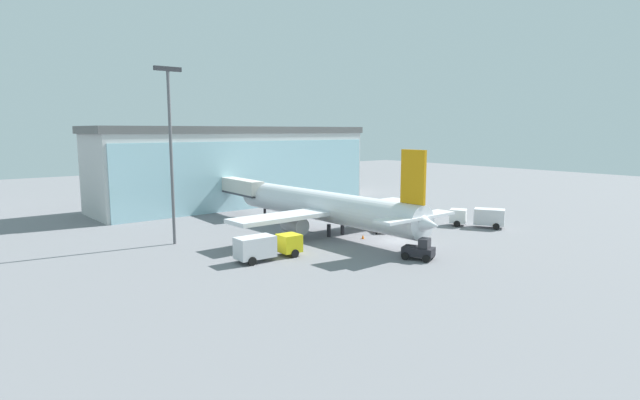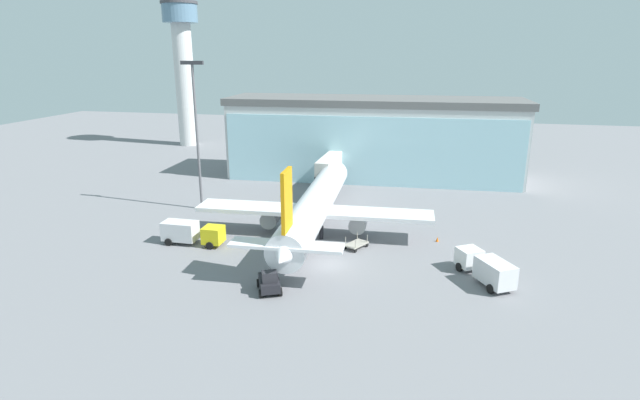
{
  "view_description": "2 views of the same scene",
  "coord_description": "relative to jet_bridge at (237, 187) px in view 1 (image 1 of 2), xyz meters",
  "views": [
    {
      "loc": [
        -43.94,
        -41.32,
        13.47
      ],
      "look_at": [
        -3.56,
        10.54,
        4.25
      ],
      "focal_mm": 28.0,
      "sensor_mm": 36.0,
      "label": 1
    },
    {
      "loc": [
        9.41,
        -48.26,
        21.86
      ],
      "look_at": [
        -3.26,
        10.19,
        3.99
      ],
      "focal_mm": 28.0,
      "sensor_mm": 36.0,
      "label": 2
    }
  ],
  "objects": [
    {
      "name": "ground",
      "position": [
        5.61,
        -29.49,
        -4.42
      ],
      "size": [
        240.0,
        240.0,
        0.0
      ],
      "primitive_type": "plane",
      "color": "slate"
    },
    {
      "name": "terminal_building",
      "position": [
        5.61,
        10.33,
        2.64
      ],
      "size": [
        51.94,
        15.25,
        14.11
      ],
      "rotation": [
        0.0,
        0.0,
        0.04
      ],
      "color": "#BCBCBC",
      "rests_on": "ground"
    },
    {
      "name": "jet_bridge",
      "position": [
        0.0,
        0.0,
        0.0
      ],
      "size": [
        2.57,
        13.27,
        5.79
      ],
      "rotation": [
        0.0,
        0.0,
        1.55
      ],
      "color": "beige",
      "rests_on": "ground"
    },
    {
      "name": "apron_light_mast",
      "position": [
        -16.24,
        -14.14,
        7.69
      ],
      "size": [
        3.2,
        0.4,
        20.65
      ],
      "color": "#59595E",
      "rests_on": "ground"
    },
    {
      "name": "airplane",
      "position": [
        1.9,
        -20.24,
        -0.9
      ],
      "size": [
        29.05,
        36.8,
        11.41
      ],
      "rotation": [
        0.0,
        0.0,
        1.61
      ],
      "color": "silver",
      "rests_on": "ground"
    },
    {
      "name": "catering_truck",
      "position": [
        -11.49,
        -27.2,
        -2.95
      ],
      "size": [
        7.32,
        2.56,
        2.65
      ],
      "rotation": [
        0.0,
        0.0,
        6.27
      ],
      "color": "yellow",
      "rests_on": "ground"
    },
    {
      "name": "fuel_truck",
      "position": [
        21.44,
        -30.28,
        -2.95
      ],
      "size": [
        5.59,
        7.41,
        2.65
      ],
      "rotation": [
        0.0,
        0.0,
        2.1
      ],
      "color": "silver",
      "rests_on": "ground"
    },
    {
      "name": "baggage_cart",
      "position": [
        7.75,
        -24.38,
        -3.92
      ],
      "size": [
        2.75,
        3.22,
        1.5
      ],
      "rotation": [
        0.0,
        0.0,
        4.21
      ],
      "color": "#9E998C",
      "rests_on": "ground"
    },
    {
      "name": "pushback_tug",
      "position": [
        1.27,
        -36.95,
        -3.44
      ],
      "size": [
        3.2,
        3.65,
        2.3
      ],
      "rotation": [
        0.0,
        0.0,
        1.99
      ],
      "color": "black",
      "rests_on": "ground"
    },
    {
      "name": "safety_cone_nose",
      "position": [
        3.43,
        -25.93,
        -4.14
      ],
      "size": [
        0.36,
        0.36,
        0.55
      ],
      "primitive_type": "cone",
      "color": "orange",
      "rests_on": "ground"
    },
    {
      "name": "safety_cone_wingtip",
      "position": [
        16.93,
        -20.25,
        -4.14
      ],
      "size": [
        0.36,
        0.36,
        0.55
      ],
      "primitive_type": "cone",
      "color": "orange",
      "rests_on": "ground"
    }
  ]
}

